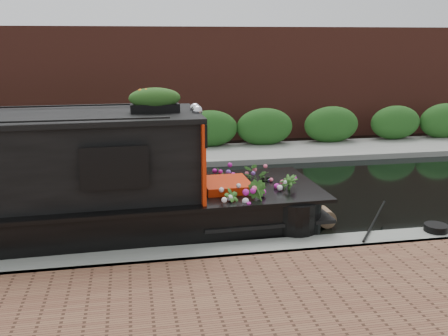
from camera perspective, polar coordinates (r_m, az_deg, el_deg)
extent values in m
plane|color=black|center=(11.36, -9.32, -4.13)|extent=(80.00, 80.00, 0.00)
cube|color=slate|center=(8.30, -8.68, -11.38)|extent=(40.00, 0.60, 0.50)
cube|color=gray|center=(15.40, -9.76, 0.84)|extent=(40.00, 2.40, 0.34)
cube|color=#21511B|center=(16.28, -9.82, 1.58)|extent=(40.00, 1.10, 2.80)
cube|color=#5C281F|center=(18.33, -9.95, 3.04)|extent=(40.00, 1.00, 8.00)
cube|color=#BB2507|center=(9.13, -3.20, 1.42)|extent=(0.12, 1.88, 1.45)
cube|color=black|center=(8.11, -12.39, 0.00)|extent=(0.97, 0.06, 0.59)
cube|color=#BB2507|center=(9.42, 0.25, -3.06)|extent=(0.89, 0.99, 0.54)
sphere|color=silver|center=(8.82, -3.08, 6.55)|extent=(0.19, 0.19, 0.19)
sphere|color=silver|center=(9.12, -3.33, 6.81)|extent=(0.19, 0.19, 0.19)
cube|color=black|center=(8.90, -7.89, 6.78)|extent=(0.86, 0.28, 0.15)
ellipsoid|color=orange|center=(8.88, -7.93, 8.08)|extent=(0.94, 0.28, 0.26)
imported|color=#28541C|center=(8.73, 0.90, -4.29)|extent=(0.38, 0.36, 0.60)
imported|color=#28541C|center=(8.77, 3.87, -3.84)|extent=(0.50, 0.51, 0.72)
imported|color=#28541C|center=(10.02, 4.02, -1.69)|extent=(0.69, 0.63, 0.64)
imported|color=#28541C|center=(9.44, 7.34, -2.76)|extent=(0.50, 0.50, 0.66)
imported|color=#28541C|center=(10.11, -0.24, -1.63)|extent=(0.30, 0.36, 0.60)
cylinder|color=brown|center=(10.15, 11.38, -5.49)|extent=(0.35, 0.42, 0.35)
cylinder|color=black|center=(9.80, 23.06, -6.31)|extent=(0.42, 0.42, 0.12)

